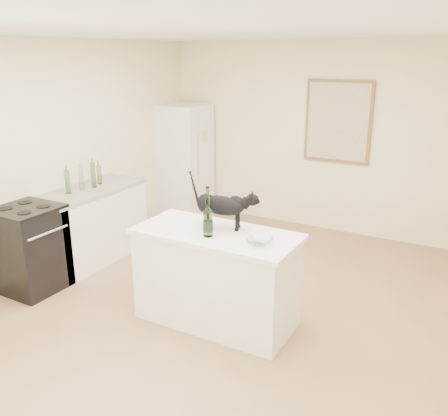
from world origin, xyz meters
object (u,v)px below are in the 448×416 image
Objects in this scene: black_cat at (221,208)px; glass_bowl at (260,241)px; stove at (30,250)px; wine_bottle at (208,215)px; fridge at (184,160)px.

black_cat is 2.62× the size of glass_bowl.
stove is at bearing 175.99° from black_cat.
glass_bowl is at bearing -39.43° from black_cat.
wine_bottle is 1.87× the size of glass_bowl.
fridge is (0.00, 2.95, 0.40)m from stove.
black_cat reaches higher than glass_bowl.
black_cat is at bearing -50.11° from fridge.
fridge is 3.19m from black_cat.
black_cat is (2.04, -2.44, 0.25)m from fridge.
glass_bowl reaches higher than stove.
stove is 1.61× the size of black_cat.
stove is 2.58m from glass_bowl.
stove is 4.21× the size of glass_bowl.
black_cat is 1.40× the size of wine_bottle.
stove is 2.16m from wine_bottle.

